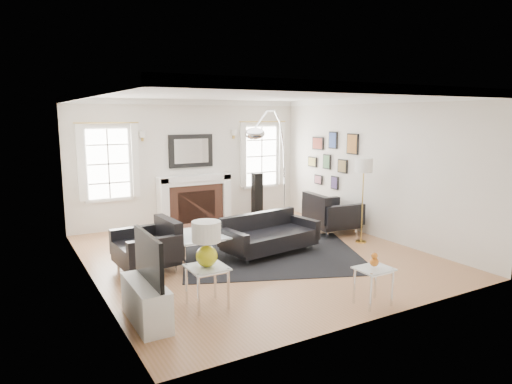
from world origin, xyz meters
TOP-DOWN VIEW (x-y plane):
  - floor at (0.00, 0.00)m, footprint 6.00×6.00m
  - back_wall at (0.00, 3.00)m, footprint 5.50×0.04m
  - front_wall at (0.00, -3.00)m, footprint 5.50×0.04m
  - left_wall at (-2.75, 0.00)m, footprint 0.04×6.00m
  - right_wall at (2.75, 0.00)m, footprint 0.04×6.00m
  - ceiling at (0.00, 0.00)m, footprint 5.50×6.00m
  - crown_molding at (0.00, 0.00)m, footprint 5.50×6.00m
  - fireplace at (0.00, 2.79)m, footprint 1.70×0.69m
  - mantel_mirror at (0.00, 2.95)m, footprint 1.05×0.07m
  - window_left at (-1.85, 2.95)m, footprint 1.24×0.15m
  - window_right at (1.85, 2.95)m, footprint 1.24×0.15m
  - gallery_wall at (2.72, 1.30)m, footprint 0.04×1.73m
  - tv_unit at (-2.44, -1.70)m, footprint 0.35×1.00m
  - area_rug at (0.25, -0.15)m, footprint 3.80×3.51m
  - sofa at (0.26, -0.01)m, footprint 1.85×1.04m
  - armchair_left at (-1.86, 0.11)m, footprint 0.95×1.05m
  - armchair_right at (2.13, 0.57)m, footprint 1.02×1.11m
  - coffee_table at (-0.93, 0.23)m, footprint 1.02×1.02m
  - side_table_left at (-1.63, -1.64)m, footprint 0.49×0.49m
  - nesting_table at (0.27, -2.65)m, footprint 0.45×0.38m
  - gourd_lamp at (-1.63, -1.64)m, footprint 0.37×0.37m
  - orange_vase at (0.27, -2.65)m, footprint 0.12×0.12m
  - arc_floor_lamp at (1.19, 1.40)m, footprint 1.88×1.74m
  - stick_floor_lamp at (2.20, -0.32)m, footprint 0.33×0.33m
  - speaker_tower at (1.56, 2.65)m, footprint 0.23×0.23m

SIDE VIEW (x-z plane):
  - floor at x=0.00m, z-range 0.00..0.00m
  - area_rug at x=0.25m, z-range 0.00..0.01m
  - sofa at x=0.26m, z-range 0.03..0.60m
  - tv_unit at x=-2.44m, z-range -0.22..0.87m
  - armchair_left at x=-1.86m, z-range 0.04..0.71m
  - nesting_table at x=0.27m, z-range 0.14..0.64m
  - armchair_right at x=2.13m, z-range 0.04..0.74m
  - coffee_table at x=-0.93m, z-range 0.19..0.65m
  - side_table_left at x=-1.63m, z-range 0.16..0.70m
  - speaker_tower at x=1.56m, z-range 0.00..1.08m
  - fireplace at x=0.00m, z-range -0.01..1.10m
  - orange_vase at x=0.27m, z-range 0.51..0.69m
  - gourd_lamp at x=-1.63m, z-range 0.58..1.18m
  - back_wall at x=0.00m, z-range 0.00..2.80m
  - front_wall at x=0.00m, z-range 0.00..2.80m
  - left_wall at x=-2.75m, z-range 0.00..2.80m
  - right_wall at x=2.75m, z-range 0.00..2.80m
  - stick_floor_lamp at x=2.20m, z-range 0.60..2.25m
  - arc_floor_lamp at x=1.19m, z-range 0.11..2.77m
  - window_left at x=-1.85m, z-range 0.65..2.27m
  - window_right at x=1.85m, z-range 0.65..2.27m
  - gallery_wall at x=2.72m, z-range 0.89..2.18m
  - mantel_mirror at x=0.00m, z-range 1.27..2.02m
  - crown_molding at x=0.00m, z-range 2.68..2.80m
  - ceiling at x=0.00m, z-range 2.79..2.81m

